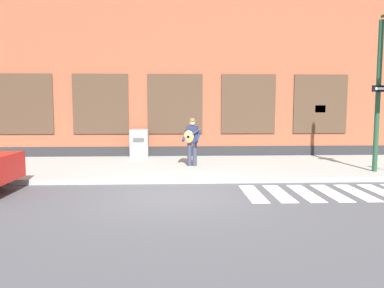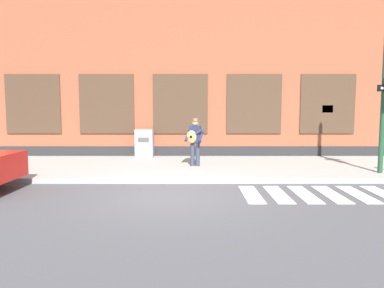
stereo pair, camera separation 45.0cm
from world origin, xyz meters
name	(u,v)px [view 1 (the left image)]	position (x,y,z in m)	size (l,w,h in m)	color
ground_plane	(175,196)	(0.00, 0.00, 0.00)	(160.00, 160.00, 0.00)	#4C4C51
sidewalk	(175,167)	(0.00, 3.96, 0.08)	(28.00, 4.94, 0.15)	#9E9E99
building_backdrop	(175,82)	(0.00, 8.42, 3.32)	(28.00, 4.06, 6.66)	brown
crosswalk	(356,193)	(4.65, 0.18, 0.01)	(5.78, 1.90, 0.01)	silver
busker	(192,139)	(0.57, 3.75, 1.09)	(0.72, 0.65, 1.65)	#33384C
utility_box	(139,143)	(-1.45, 5.97, 0.72)	(0.71, 0.61, 1.14)	gray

